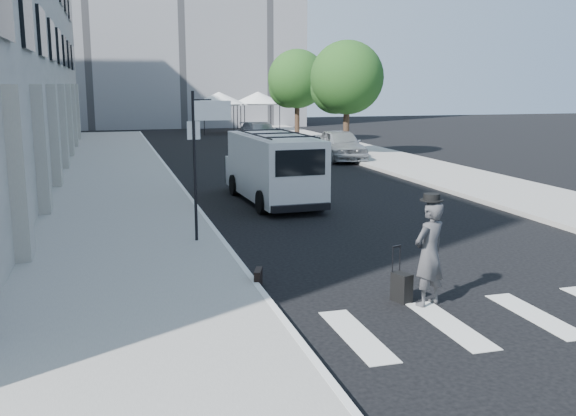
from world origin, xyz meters
TOP-DOWN VIEW (x-y plane):
  - ground at (0.00, 0.00)m, footprint 120.00×120.00m
  - sidewalk_left at (-4.25, 16.00)m, footprint 4.50×48.00m
  - sidewalk_right at (9.00, 20.00)m, footprint 4.00×56.00m
  - sign_pole at (-2.36, 3.20)m, footprint 1.03×0.07m
  - tree_near at (7.50, 20.15)m, footprint 3.80×3.83m
  - tree_far at (7.50, 29.15)m, footprint 3.80×3.83m
  - tent_left at (4.00, 38.00)m, footprint 4.00×4.00m
  - tent_right at (7.20, 38.50)m, footprint 4.00×4.00m
  - businessman at (0.71, -2.04)m, footprint 0.80×0.68m
  - briefcase at (-1.90, -0.23)m, footprint 0.26×0.45m
  - suitcase at (0.36, -1.73)m, footprint 0.32×0.41m
  - cargo_van at (0.62, 8.43)m, footprint 2.22×5.82m
  - parked_car_a at (6.80, 18.74)m, footprint 2.17×4.73m
  - parked_car_b at (5.00, 28.91)m, footprint 1.59×4.21m
  - parked_car_c at (5.00, 28.34)m, footprint 2.15×4.76m

SIDE VIEW (x-z plane):
  - ground at x=0.00m, z-range 0.00..0.00m
  - sidewalk_left at x=-4.25m, z-range 0.00..0.15m
  - sidewalk_right at x=9.00m, z-range 0.00..0.15m
  - briefcase at x=-1.90m, z-range 0.00..0.34m
  - suitcase at x=0.36m, z-range -0.23..0.76m
  - parked_car_c at x=5.00m, z-range 0.00..1.35m
  - parked_car_b at x=5.00m, z-range 0.00..1.37m
  - parked_car_a at x=6.80m, z-range 0.00..1.57m
  - businessman at x=0.71m, z-range 0.00..1.86m
  - cargo_van at x=0.62m, z-range 0.04..2.22m
  - sign_pole at x=-2.36m, z-range 0.90..4.40m
  - tent_left at x=4.00m, z-range 1.11..4.31m
  - tent_right at x=7.20m, z-range 1.11..4.31m
  - tree_near at x=7.50m, z-range 0.96..6.99m
  - tree_far at x=7.50m, z-range 0.96..6.99m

